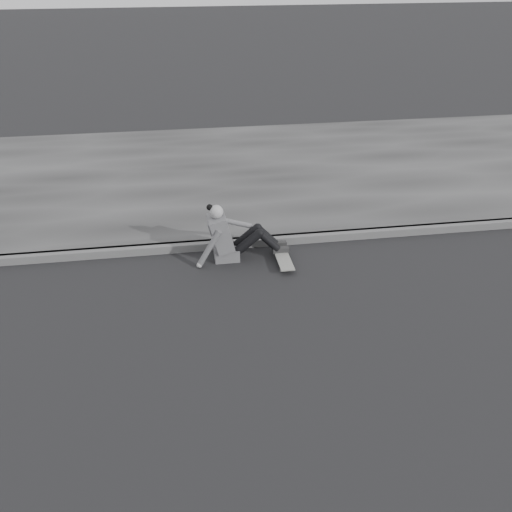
% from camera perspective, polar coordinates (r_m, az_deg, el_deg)
% --- Properties ---
extents(curb, '(24.00, 0.16, 0.12)m').
position_cam_1_polar(curb, '(9.59, 16.75, 2.59)').
color(curb, '#515151').
rests_on(curb, ground).
extents(sidewalk, '(24.00, 6.00, 0.12)m').
position_cam_1_polar(sidewalk, '(12.15, 11.00, 8.88)').
color(sidewalk, '#353535').
rests_on(sidewalk, ground).
extents(skateboard, '(0.20, 0.78, 0.09)m').
position_cam_1_polar(skateboard, '(8.33, 2.70, -0.19)').
color(skateboard, gray).
rests_on(skateboard, ground).
extents(seated_woman, '(1.38, 0.46, 0.88)m').
position_cam_1_polar(seated_woman, '(8.31, -2.56, 1.99)').
color(seated_woman, '#545557').
rests_on(seated_woman, ground).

